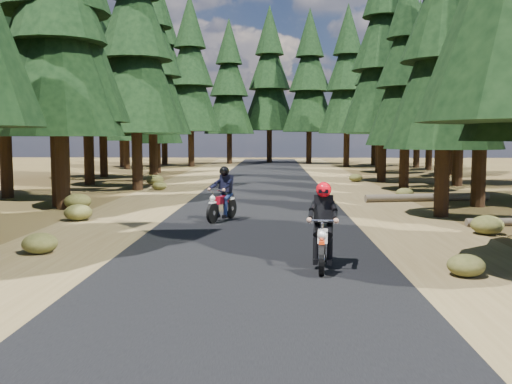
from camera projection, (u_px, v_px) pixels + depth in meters
ground at (254, 240)px, 14.66m from camera, size 120.00×120.00×0.00m
road at (259, 214)px, 19.63m from camera, size 6.00×100.00×0.01m
shoulder_l at (127, 213)px, 19.78m from camera, size 3.20×100.00×0.01m
shoulder_r at (393, 215)px, 19.48m from camera, size 3.20×100.00×0.01m
pine_forest at (266, 51)px, 34.84m from camera, size 34.59×55.08×16.32m
log_near at (428, 197)px, 23.57m from camera, size 5.38×1.41×0.32m
understory_shrubs at (231, 202)px, 21.16m from camera, size 13.94×28.75×0.59m
rider_lead at (323, 240)px, 11.42m from camera, size 0.80×1.99×1.73m
rider_follow at (222, 203)px, 17.96m from camera, size 1.27×1.99×1.71m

